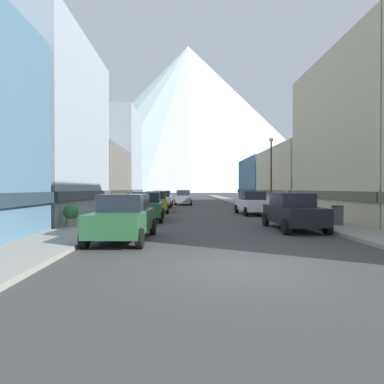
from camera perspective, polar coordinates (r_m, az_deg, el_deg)
The scene contains 25 objects.
ground_plane at distance 8.45m, azimuth 8.89°, elevation -13.05°, with size 400.00×400.00×0.00m, color #3C3C3C.
sidewalk_left at distance 43.39m, azimuth -7.69°, elevation -1.93°, with size 2.50×100.00×0.15m, color gray.
sidewalk_right at distance 43.81m, azimuth 8.79°, elevation -1.91°, with size 2.50×100.00×0.15m, color gray.
storefront_left_1 at distance 23.54m, azimuth -28.21°, elevation 9.10°, with size 9.23×10.96×11.36m.
storefront_left_2 at distance 33.30m, azimuth -19.37°, elevation 2.14°, with size 8.81×10.49×6.04m.
storefront_left_3 at distance 42.97m, azimuth -13.68°, elevation 5.61°, with size 6.48×9.05×11.88m.
storefront_right_2 at distance 36.32m, azimuth 20.19°, elevation 2.18°, with size 9.04×13.16×6.26m.
storefront_right_3 at distance 49.16m, azimuth 14.87°, elevation 1.85°, with size 9.84×12.65×6.39m.
car_left_0 at distance 12.79m, azimuth -11.90°, elevation -4.32°, with size 2.21×4.46×1.78m.
car_left_1 at distance 20.52m, azimuth -7.91°, elevation -2.46°, with size 2.24×4.48×1.78m.
car_left_2 at distance 27.25m, azimuth -6.27°, elevation -1.70°, with size 2.25×4.48×1.78m.
car_left_3 at distance 34.48m, azimuth -5.24°, elevation -1.22°, with size 2.14×4.44×1.78m.
car_right_0 at distance 16.50m, azimuth 17.28°, elevation -3.23°, with size 2.10×4.42×1.78m.
car_right_1 at distance 25.46m, azimuth 10.57°, elevation -1.87°, with size 2.23×4.48×1.78m.
car_driving_0 at distance 51.38m, azimuth -1.51°, elevation -0.62°, with size 2.06×4.40×1.78m.
car_driving_1 at distance 39.99m, azimuth -1.55°, elevation -0.96°, with size 2.06×4.40×1.78m.
trash_bin_right at distance 18.19m, azimuth 24.14°, elevation -3.71°, with size 0.59×0.59×0.98m.
potted_plant_0 at distance 16.95m, azimuth -20.46°, elevation -3.68°, with size 0.73×0.73×1.05m.
potted_plant_1 at distance 24.17m, azimuth 19.16°, elevation -2.30°, with size 0.76×0.76×1.08m.
potted_plant_2 at distance 27.27m, azimuth 16.74°, elevation -1.96°, with size 0.73×0.73×1.08m.
pedestrian_0 at distance 25.70m, azimuth 16.12°, elevation -1.73°, with size 0.36×0.36×1.75m.
pedestrian_1 at distance 21.29m, azimuth -14.36°, elevation -2.37°, with size 0.36×0.36×1.62m.
pedestrian_2 at distance 28.19m, azimuth -11.14°, elevation -1.63°, with size 0.36×0.36×1.63m.
streetlamp_right at distance 26.33m, azimuth 13.70°, elevation 4.93°, with size 0.36×0.36×5.86m.
mountain_backdrop at distance 274.20m, azimuth -0.72°, elevation 12.72°, with size 228.42×228.42×119.04m, color silver.
Camera 1 is at (-1.46, -8.08, 2.00)m, focal length 30.44 mm.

